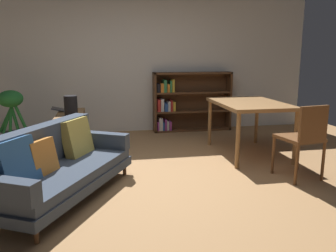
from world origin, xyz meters
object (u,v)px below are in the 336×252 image
Objects in this scene: potted_floor_plant at (12,116)px; dining_table at (249,107)px; media_console at (71,132)px; bookshelf at (186,102)px; open_laptop at (66,110)px; desk_speaker at (71,106)px; fabric_couch at (54,164)px; dining_chair_near at (304,136)px.

dining_table is (3.52, -1.02, 0.20)m from potted_floor_plant.
media_console is 2.36m from bookshelf.
dining_table reaches higher than open_laptop.
dining_table is at bearing -15.47° from media_console.
desk_speaker is at bearing 169.60° from dining_table.
potted_floor_plant is 0.71× the size of dining_table.
fabric_couch reaches higher than media_console.
open_laptop is 0.31× the size of dining_table.
fabric_couch is 1.64m from desk_speaker.
bookshelf reaches higher than media_console.
dining_chair_near is at bearing 0.18° from fabric_couch.
dining_chair_near is 0.60× the size of bookshelf.
bookshelf is at bearing 54.10° from fabric_couch.
media_console is 2.74m from dining_table.
dining_table is at bearing -74.03° from bookshelf.
bookshelf is (2.17, 0.85, -0.04)m from open_laptop.
dining_table is (2.57, -0.47, -0.02)m from desk_speaker.
media_console is at bearing -153.03° from bookshelf.
dining_table is 1.44× the size of dining_chair_near.
media_console is 0.51m from desk_speaker.
open_laptop is 0.44× the size of potted_floor_plant.
potted_floor_plant is 3.67m from dining_table.
fabric_couch is 2.33m from potted_floor_plant.
fabric_couch is 1.29× the size of bookshelf.
bookshelf is at bearing 105.97° from dining_table.
open_laptop is at bearing 104.28° from desk_speaker.
desk_speaker is at bearing 150.07° from dining_chair_near.
dining_chair_near reaches higher than desk_speaker.
desk_speaker is at bearing -81.10° from media_console.
media_console is at bearing 146.69° from dining_chair_near.
media_console is 1.13× the size of dining_chair_near.
desk_speaker is 0.23× the size of dining_table.
dining_chair_near is at bearing -29.92° from potted_floor_plant.
media_console is at bearing 164.53° from dining_table.
desk_speaker reaches higher than media_console.
dining_table is (2.62, 1.13, 0.35)m from fabric_couch.
bookshelf is at bearing 26.97° from media_console.
open_laptop is 3.54m from dining_chair_near.
potted_floor_plant is at bearing 150.08° from dining_chair_near.
desk_speaker is at bearing -147.38° from bookshelf.
desk_speaker is 1.12m from potted_floor_plant.
potted_floor_plant is at bearing 161.96° from media_console.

